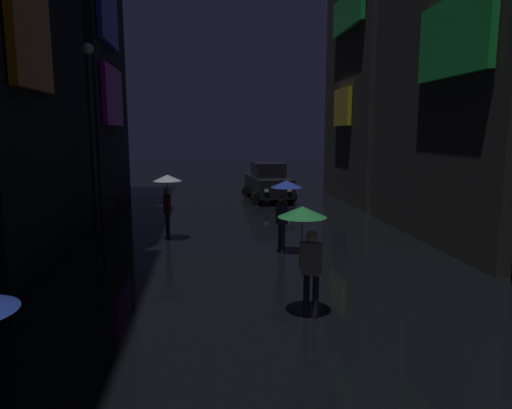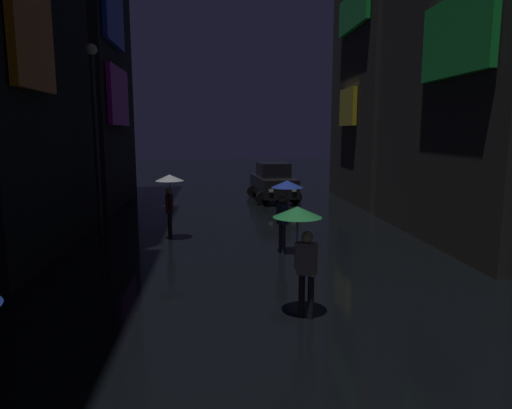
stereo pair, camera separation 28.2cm
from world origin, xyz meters
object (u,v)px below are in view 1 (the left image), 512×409
(car_distant, at_px, (268,182))
(streetlamp_left_far, at_px, (92,120))
(pedestrian_near_crossing_blue, at_px, (285,196))
(pedestrian_midstreet_centre_green, at_px, (305,231))
(pedestrian_far_right_clear, at_px, (167,189))

(car_distant, relative_size, streetlamp_left_far, 0.68)
(pedestrian_near_crossing_blue, height_order, streetlamp_left_far, streetlamp_left_far)
(pedestrian_midstreet_centre_green, distance_m, car_distant, 14.87)
(pedestrian_near_crossing_blue, xyz_separation_m, pedestrian_midstreet_centre_green, (-0.41, -4.53, 0.00))
(pedestrian_far_right_clear, distance_m, streetlamp_left_far, 3.43)
(pedestrian_far_right_clear, xyz_separation_m, car_distant, (4.37, 8.17, -0.74))
(pedestrian_near_crossing_blue, xyz_separation_m, streetlamp_left_far, (-5.89, 3.09, 2.18))
(pedestrian_far_right_clear, distance_m, pedestrian_near_crossing_blue, 4.02)
(pedestrian_near_crossing_blue, relative_size, car_distant, 0.50)
(pedestrian_far_right_clear, relative_size, car_distant, 0.50)
(pedestrian_midstreet_centre_green, xyz_separation_m, streetlamp_left_far, (-5.47, 7.62, 2.18))
(car_distant, bearing_deg, pedestrian_far_right_clear, -118.15)
(pedestrian_near_crossing_blue, bearing_deg, pedestrian_far_right_clear, 148.70)
(pedestrian_far_right_clear, bearing_deg, streetlamp_left_far, 157.82)
(car_distant, height_order, streetlamp_left_far, streetlamp_left_far)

